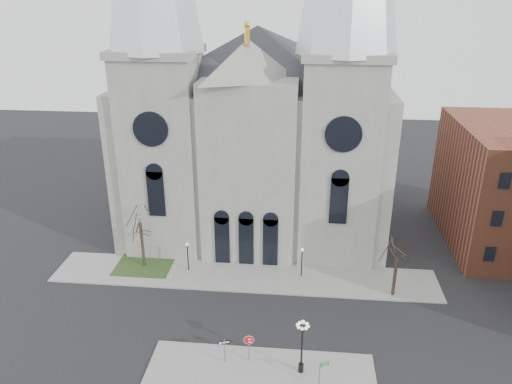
# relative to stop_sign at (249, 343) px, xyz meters

# --- Properties ---
(ground) EXTENTS (160.00, 160.00, 0.00)m
(ground) POSITION_rel_stop_sign_xyz_m (-1.97, 1.62, -1.90)
(ground) COLOR black
(ground) RESTS_ON ground
(sidewalk_far) EXTENTS (40.00, 6.00, 0.14)m
(sidewalk_far) POSITION_rel_stop_sign_xyz_m (-1.97, 12.62, -1.83)
(sidewalk_far) COLOR gray
(sidewalk_far) RESTS_ON ground
(grass_patch) EXTENTS (6.00, 5.00, 0.18)m
(grass_patch) POSITION_rel_stop_sign_xyz_m (-12.97, 13.62, -1.81)
(grass_patch) COLOR #27401B
(grass_patch) RESTS_ON ground
(cathedral) EXTENTS (33.00, 26.66, 54.00)m
(cathedral) POSITION_rel_stop_sign_xyz_m (-1.97, 24.48, 16.58)
(cathedral) COLOR gray
(cathedral) RESTS_ON ground
(tree_left) EXTENTS (3.20, 3.20, 7.50)m
(tree_left) POSITION_rel_stop_sign_xyz_m (-12.97, 13.62, 3.69)
(tree_left) COLOR #2D2119
(tree_left) RESTS_ON ground
(tree_right) EXTENTS (3.20, 3.20, 6.00)m
(tree_right) POSITION_rel_stop_sign_xyz_m (13.03, 10.62, 2.57)
(tree_right) COLOR #2D2119
(tree_right) RESTS_ON ground
(ped_lamp_left) EXTENTS (0.32, 0.32, 3.26)m
(ped_lamp_left) POSITION_rel_stop_sign_xyz_m (-7.97, 13.12, 0.43)
(ped_lamp_left) COLOR black
(ped_lamp_left) RESTS_ON sidewalk_far
(ped_lamp_right) EXTENTS (0.32, 0.32, 3.26)m
(ped_lamp_right) POSITION_rel_stop_sign_xyz_m (4.03, 13.12, 0.43)
(ped_lamp_right) COLOR black
(ped_lamp_right) RESTS_ON sidewalk_far
(stop_sign) EXTENTS (0.86, 0.26, 2.46)m
(stop_sign) POSITION_rel_stop_sign_xyz_m (0.00, 0.00, 0.00)
(stop_sign) COLOR slate
(stop_sign) RESTS_ON sidewalk_near
(globe_lamp) EXTENTS (1.19, 1.19, 4.89)m
(globe_lamp) POSITION_rel_stop_sign_xyz_m (4.20, -0.87, 1.31)
(globe_lamp) COLOR black
(globe_lamp) RESTS_ON sidewalk_near
(one_way_sign) EXTENTS (0.95, 0.32, 2.22)m
(one_way_sign) POSITION_rel_stop_sign_xyz_m (-1.92, -0.37, -0.26)
(one_way_sign) COLOR slate
(one_way_sign) RESTS_ON sidewalk_near
(street_name_sign) EXTENTS (0.71, 0.35, 2.38)m
(street_name_sign) POSITION_rel_stop_sign_xyz_m (5.66, -2.36, -0.36)
(street_name_sign) COLOR slate
(street_name_sign) RESTS_ON sidewalk_near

